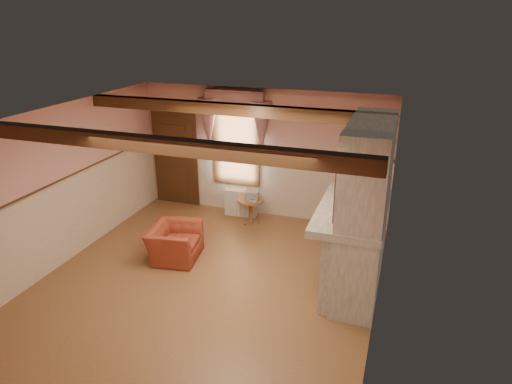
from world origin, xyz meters
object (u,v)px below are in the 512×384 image
(side_table, at_px, (251,211))
(radiator, at_px, (241,203))
(armchair, at_px, (175,242))
(oil_lamp, at_px, (356,193))
(bowl, at_px, (355,200))
(mantel_clock, at_px, (360,184))

(side_table, height_order, radiator, radiator)
(side_table, xyz_separation_m, radiator, (-0.34, 0.30, 0.02))
(radiator, bearing_deg, armchair, -106.23)
(armchair, bearing_deg, radiator, -21.16)
(armchair, height_order, oil_lamp, oil_lamp)
(radiator, height_order, oil_lamp, oil_lamp)
(armchair, xyz_separation_m, bowl, (3.14, 0.26, 1.15))
(side_table, bearing_deg, oil_lamp, -33.68)
(armchair, bearing_deg, oil_lamp, -92.68)
(armchair, distance_m, mantel_clock, 3.48)
(bowl, relative_size, oil_lamp, 1.36)
(oil_lamp, bearing_deg, radiator, 145.28)
(bowl, bearing_deg, radiator, 144.43)
(side_table, relative_size, mantel_clock, 2.35)
(radiator, bearing_deg, mantel_clock, -29.56)
(mantel_clock, bearing_deg, oil_lamp, -90.00)
(mantel_clock, bearing_deg, side_table, 156.73)
(radiator, relative_size, mantel_clock, 2.92)
(side_table, xyz_separation_m, mantel_clock, (2.32, -1.00, 1.25))
(bowl, distance_m, oil_lamp, 0.11)
(armchair, height_order, bowl, bowl)
(bowl, bearing_deg, armchair, -175.21)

